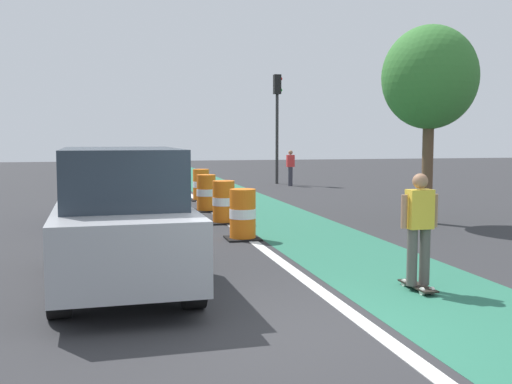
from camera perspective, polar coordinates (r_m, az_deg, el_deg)
name	(u,v)px	position (r m, az deg, el deg)	size (l,w,h in m)	color
ground_plane	(291,329)	(7.15, 3.30, -12.74)	(100.00, 100.00, 0.00)	#2D2D30
bike_lane_strip	(255,207)	(19.15, -0.12, -1.39)	(2.50, 80.00, 0.01)	#286B51
lane_divider_stripe	(208,208)	(18.86, -4.56, -1.50)	(0.20, 80.00, 0.01)	silver
skateboarder_on_lane	(419,228)	(8.96, 15.11, -3.27)	(0.57, 0.80, 1.69)	black
parked_suv_nearest	(121,217)	(9.11, -12.56, -2.28)	(2.03, 4.65, 2.04)	#9EA0A5
parked_sedan_second	(117,190)	(16.04, -12.96, 0.17)	(2.02, 4.16, 1.70)	navy
traffic_barrel_front	(243,215)	(13.02, -1.26, -2.17)	(0.73, 0.73, 1.09)	orange
traffic_barrel_mid	(224,203)	(15.49, -3.07, -1.00)	(0.73, 0.73, 1.09)	orange
traffic_barrel_back	(206,193)	(18.01, -4.71, -0.13)	(0.73, 0.73, 1.09)	orange
traffic_barrel_far	(201,185)	(21.10, -5.19, 0.64)	(0.73, 0.73, 1.09)	orange
traffic_light_corner	(277,109)	(28.59, 2.01, 7.80)	(0.41, 0.32, 5.10)	#2D2D2D
pedestrian_crossing	(290,167)	(27.30, 3.26, 2.39)	(0.34, 0.20, 1.61)	#33333D
street_tree_sidewalk	(430,79)	(16.10, 16.03, 10.23)	(2.40, 2.40, 5.00)	brown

